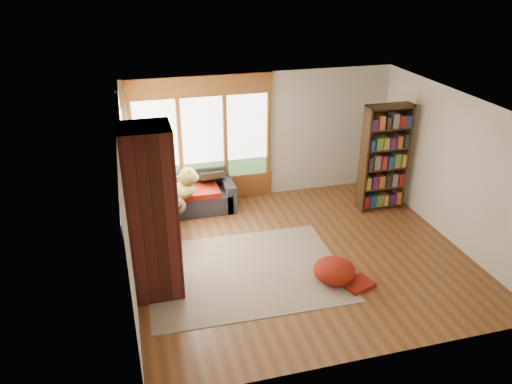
{
  "coord_description": "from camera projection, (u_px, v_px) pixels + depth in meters",
  "views": [
    {
      "loc": [
        -2.59,
        -6.77,
        4.62
      ],
      "look_at": [
        -0.6,
        0.68,
        0.95
      ],
      "focal_mm": 35.0,
      "sensor_mm": 36.0,
      "label": 1
    }
  ],
  "objects": [
    {
      "name": "wall_back",
      "position": [
        261.0,
        136.0,
        10.12
      ],
      "size": [
        5.5,
        0.04,
        2.6
      ],
      "primitive_type": "cube",
      "color": "silver",
      "rests_on": "ground"
    },
    {
      "name": "ceiling",
      "position": [
        307.0,
        106.0,
        7.38
      ],
      "size": [
        5.5,
        5.5,
        0.0
      ],
      "primitive_type": "plane",
      "color": "white"
    },
    {
      "name": "wall_left",
      "position": [
        126.0,
        206.0,
        7.29
      ],
      "size": [
        0.04,
        5.0,
        2.6
      ],
      "primitive_type": "cube",
      "color": "silver",
      "rests_on": "ground"
    },
    {
      "name": "wall_front",
      "position": [
        377.0,
        273.0,
        5.76
      ],
      "size": [
        5.5,
        0.04,
        2.6
      ],
      "primitive_type": "cube",
      "color": "silver",
      "rests_on": "ground"
    },
    {
      "name": "windows_back",
      "position": [
        203.0,
        139.0,
        9.79
      ],
      "size": [
        2.82,
        0.1,
        1.9
      ],
      "color": "brown",
      "rests_on": "wall_back"
    },
    {
      "name": "windows_left",
      "position": [
        125.0,
        172.0,
        8.33
      ],
      "size": [
        0.1,
        2.62,
        1.9
      ],
      "color": "brown",
      "rests_on": "wall_left"
    },
    {
      "name": "area_rug",
      "position": [
        245.0,
        272.0,
        8.04
      ],
      "size": [
        3.15,
        2.43,
        0.01
      ],
      "primitive_type": "cube",
      "rotation": [
        0.0,
        0.0,
        -0.02
      ],
      "color": "beige",
      "rests_on": "ground"
    },
    {
      "name": "throw_pillows",
      "position": [
        175.0,
        184.0,
        9.25
      ],
      "size": [
        1.98,
        1.68,
        0.45
      ],
      "color": "#31291E",
      "rests_on": "sectional_sofa"
    },
    {
      "name": "dog_tan",
      "position": [
        177.0,
        185.0,
        9.22
      ],
      "size": [
        1.0,
        0.79,
        0.49
      ],
      "rotation": [
        0.0,
        0.0,
        0.33
      ],
      "color": "brown",
      "rests_on": "sectional_sofa"
    },
    {
      "name": "sectional_sofa",
      "position": [
        173.0,
        209.0,
        9.39
      ],
      "size": [
        2.2,
        2.2,
        0.8
      ],
      "rotation": [
        0.0,
        0.0,
        0.09
      ],
      "color": "#2A2930",
      "rests_on": "ground"
    },
    {
      "name": "brick_chimney",
      "position": [
        152.0,
        214.0,
        7.07
      ],
      "size": [
        0.7,
        0.7,
        2.6
      ],
      "primitive_type": "cube",
      "color": "#471914",
      "rests_on": "ground"
    },
    {
      "name": "dog_brindle",
      "position": [
        171.0,
        198.0,
        8.79
      ],
      "size": [
        0.56,
        0.84,
        0.44
      ],
      "rotation": [
        0.0,
        0.0,
        1.68
      ],
      "color": "black",
      "rests_on": "sectional_sofa"
    },
    {
      "name": "bookshelf",
      "position": [
        384.0,
        158.0,
        9.66
      ],
      "size": [
        0.91,
        0.3,
        2.12
      ],
      "color": "#3C2514",
      "rests_on": "ground"
    },
    {
      "name": "pouf",
      "position": [
        334.0,
        270.0,
        7.76
      ],
      "size": [
        0.8,
        0.8,
        0.36
      ],
      "primitive_type": "ellipsoid",
      "rotation": [
        0.0,
        0.0,
        -0.23
      ],
      "color": "maroon",
      "rests_on": "area_rug"
    },
    {
      "name": "floor",
      "position": [
        300.0,
        255.0,
        8.5
      ],
      "size": [
        5.5,
        5.5,
        0.0
      ],
      "primitive_type": "plane",
      "color": "brown",
      "rests_on": "ground"
    },
    {
      "name": "wall_right",
      "position": [
        454.0,
        169.0,
        8.58
      ],
      "size": [
        0.04,
        5.0,
        2.6
      ],
      "primitive_type": "cube",
      "color": "silver",
      "rests_on": "ground"
    },
    {
      "name": "roller_blind",
      "position": [
        123.0,
        133.0,
        8.89
      ],
      "size": [
        0.03,
        0.72,
        0.9
      ],
      "primitive_type": "cube",
      "color": "#7D8C56",
      "rests_on": "wall_left"
    }
  ]
}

